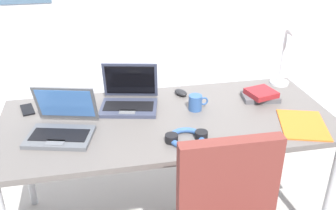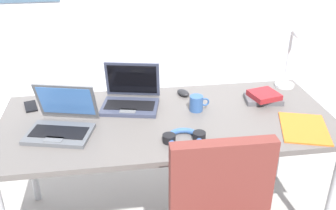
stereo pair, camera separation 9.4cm
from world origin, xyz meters
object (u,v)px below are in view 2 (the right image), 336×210
(laptop_mid_desk, at_px, (131,98))
(laptop_back_right, at_px, (61,123))
(paper_folder_near_lamp, at_px, (304,128))
(computer_mouse, at_px, (183,93))
(book_stack, at_px, (264,97))
(cell_phone, at_px, (31,106))
(coffee_mug, at_px, (197,103))
(desk_lamp, at_px, (291,59))
(headphones, at_px, (184,138))

(laptop_mid_desk, bearing_deg, laptop_back_right, -146.87)
(laptop_mid_desk, relative_size, paper_folder_near_lamp, 1.18)
(computer_mouse, relative_size, book_stack, 0.43)
(computer_mouse, bearing_deg, cell_phone, 155.10)
(paper_folder_near_lamp, height_order, coffee_mug, coffee_mug)
(desk_lamp, relative_size, laptop_mid_desk, 1.10)
(desk_lamp, bearing_deg, coffee_mug, -161.63)
(desk_lamp, distance_m, laptop_back_right, 1.40)
(laptop_mid_desk, bearing_deg, cell_phone, 173.64)
(paper_folder_near_lamp, bearing_deg, coffee_mug, 150.69)
(laptop_mid_desk, xyz_separation_m, headphones, (0.23, -0.42, -0.03))
(cell_phone, bearing_deg, book_stack, -20.56)
(laptop_mid_desk, relative_size, laptop_back_right, 0.96)
(laptop_mid_desk, height_order, book_stack, laptop_mid_desk)
(laptop_mid_desk, relative_size, coffee_mug, 3.23)
(desk_lamp, relative_size, headphones, 1.87)
(laptop_mid_desk, xyz_separation_m, paper_folder_near_lamp, (0.87, -0.40, -0.04))
(laptop_back_right, distance_m, computer_mouse, 0.76)
(computer_mouse, bearing_deg, laptop_back_right, 178.88)
(desk_lamp, distance_m, laptop_mid_desk, 1.01)
(desk_lamp, height_order, laptop_back_right, desk_lamp)
(computer_mouse, distance_m, paper_folder_near_lamp, 0.73)
(computer_mouse, xyz_separation_m, headphones, (-0.09, -0.51, -0.00))
(laptop_mid_desk, height_order, cell_phone, laptop_mid_desk)
(desk_lamp, height_order, headphones, desk_lamp)
(laptop_mid_desk, distance_m, headphones, 0.48)
(laptop_back_right, xyz_separation_m, coffee_mug, (0.73, 0.12, -0.00))
(laptop_back_right, bearing_deg, book_stack, 8.72)
(laptop_mid_desk, distance_m, computer_mouse, 0.34)
(cell_phone, distance_m, book_stack, 1.35)
(laptop_mid_desk, height_order, computer_mouse, laptop_mid_desk)
(coffee_mug, bearing_deg, headphones, -112.69)
(desk_lamp, distance_m, paper_folder_near_lamp, 0.54)
(cell_phone, bearing_deg, coffee_mug, -25.98)
(cell_phone, height_order, headphones, headphones)
(cell_phone, distance_m, coffee_mug, 0.95)
(desk_lamp, bearing_deg, book_stack, -143.59)
(desk_lamp, relative_size, computer_mouse, 4.17)
(computer_mouse, distance_m, book_stack, 0.48)
(cell_phone, height_order, paper_folder_near_lamp, cell_phone)
(computer_mouse, bearing_deg, headphones, -126.54)
(laptop_back_right, height_order, computer_mouse, laptop_back_right)
(desk_lamp, height_order, paper_folder_near_lamp, desk_lamp)
(computer_mouse, xyz_separation_m, paper_folder_near_lamp, (0.54, -0.49, -0.01))
(desk_lamp, height_order, cell_phone, desk_lamp)
(laptop_back_right, height_order, coffee_mug, laptop_back_right)
(coffee_mug, bearing_deg, computer_mouse, 100.59)
(laptop_mid_desk, bearing_deg, book_stack, -4.66)
(laptop_back_right, height_order, book_stack, laptop_back_right)
(laptop_back_right, distance_m, cell_phone, 0.37)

